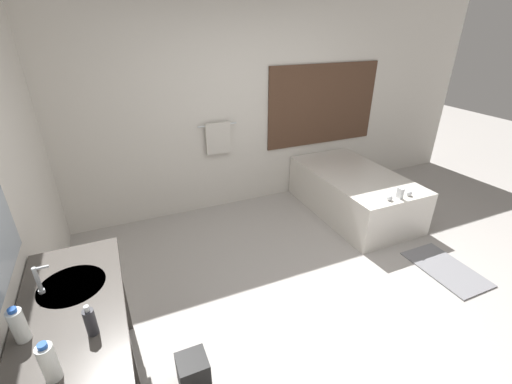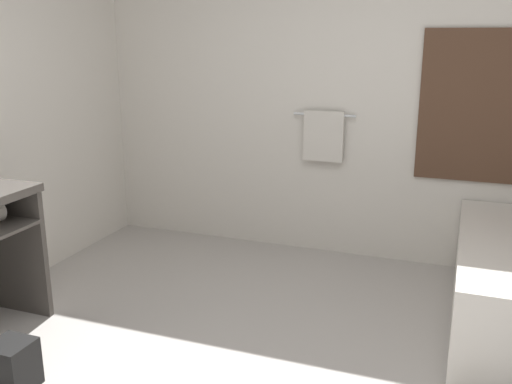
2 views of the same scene
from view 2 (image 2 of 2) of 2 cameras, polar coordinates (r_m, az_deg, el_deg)
wall_back_with_blinds at (r=4.54m, az=11.44°, el=9.93°), size 7.40×0.13×2.70m
waste_bin at (r=3.28m, az=-23.17°, el=-15.68°), size 0.21×0.21×0.26m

